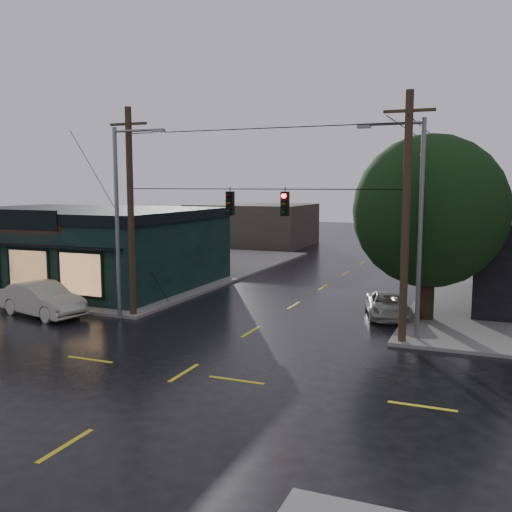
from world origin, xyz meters
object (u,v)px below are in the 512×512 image
at_px(utility_pole_nw, 134,317).
at_px(sedan_cream, 43,299).
at_px(suv_silver, 388,305).
at_px(corner_tree, 430,211).
at_px(utility_pole_ne, 402,344).

distance_m(utility_pole_nw, sedan_cream, 4.62).
bearing_deg(suv_silver, corner_tree, -23.50).
height_order(utility_pole_ne, suv_silver, utility_pole_ne).
height_order(corner_tree, suv_silver, corner_tree).
bearing_deg(utility_pole_nw, sedan_cream, -160.06).
bearing_deg(suv_silver, utility_pole_nw, -173.87).
bearing_deg(corner_tree, sedan_cream, -161.46).
relative_size(utility_pole_ne, sedan_cream, 2.00).
bearing_deg(corner_tree, suv_silver, 172.19).
distance_m(corner_tree, utility_pole_ne, 6.88).
relative_size(utility_pole_nw, suv_silver, 2.40).
distance_m(corner_tree, suv_silver, 5.03).
distance_m(utility_pole_ne, sedan_cream, 17.36).
height_order(corner_tree, sedan_cream, corner_tree).
xyz_separation_m(corner_tree, sedan_cream, (-17.77, -5.96, -4.42)).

